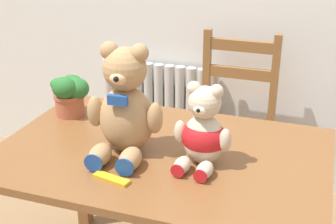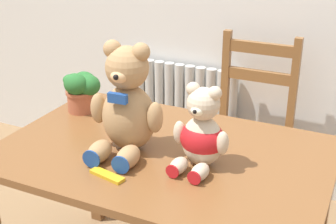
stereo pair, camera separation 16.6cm
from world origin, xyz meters
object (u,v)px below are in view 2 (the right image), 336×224
Objects in this scene: teddy_bear_left at (127,106)px; wooden_chair_behind at (248,132)px; potted_plant at (82,89)px; teddy_bear_right at (202,134)px; chocolate_bar at (107,175)px.

wooden_chair_behind is at bearing -109.67° from teddy_bear_left.
wooden_chair_behind is 0.93m from potted_plant.
teddy_bear_left reaches higher than teddy_bear_right.
potted_plant is 1.40× the size of chocolate_bar.
wooden_chair_behind is at bearing -81.28° from teddy_bear_right.
potted_plant is at bearing 132.34° from chocolate_bar.
teddy_bear_right reaches higher than chocolate_bar.
teddy_bear_left reaches higher than potted_plant.
chocolate_bar is (0.03, -0.21, -0.17)m from teddy_bear_left.
teddy_bear_right is (0.29, 0.01, -0.06)m from teddy_bear_left.
teddy_bear_left is at bearing 74.27° from wooden_chair_behind.
teddy_bear_right reaches higher than potted_plant.
chocolate_bar is at bearing 44.67° from teddy_bear_right.
wooden_chair_behind reaches higher than chocolate_bar.
potted_plant is at bearing -14.07° from teddy_bear_right.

